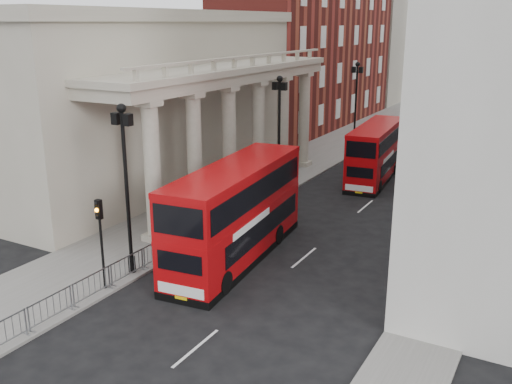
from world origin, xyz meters
TOP-DOWN VIEW (x-y plane):
  - ground at (0.00, 0.00)m, footprint 260.00×260.00m
  - sidewalk_west at (-3.00, 30.00)m, footprint 6.00×140.00m
  - sidewalk_east at (13.50, 30.00)m, footprint 3.00×140.00m
  - kerb at (-0.05, 30.00)m, footprint 0.20×140.00m
  - portico_building at (-10.50, 18.00)m, footprint 9.00×28.00m
  - brick_building at (-10.50, 48.00)m, footprint 9.00×32.00m
  - west_building_far at (-10.50, 80.00)m, footprint 9.00×30.00m
  - lamp_post_south at (-0.60, 4.00)m, footprint 1.05×0.44m
  - lamp_post_mid at (-0.60, 20.00)m, footprint 1.05×0.44m
  - lamp_post_north at (-0.60, 36.00)m, footprint 1.05×0.44m
  - traffic_light at (-0.50, 1.98)m, footprint 0.28×0.33m
  - crowd_barriers at (-0.35, 2.23)m, footprint 0.50×18.75m
  - bus_near at (2.88, 8.26)m, footprint 3.95×11.81m
  - bus_far at (4.36, 26.94)m, footprint 3.38×10.27m
  - pedestrian_a at (-2.90, 12.32)m, footprint 0.64×0.49m
  - pedestrian_b at (-4.70, 19.42)m, footprint 0.85×0.66m
  - pedestrian_c at (-3.81, 19.42)m, footprint 1.00×0.86m

SIDE VIEW (x-z plane):
  - ground at x=0.00m, z-range 0.00..0.00m
  - sidewalk_west at x=-3.00m, z-range 0.00..0.12m
  - sidewalk_east at x=13.50m, z-range 0.00..0.12m
  - kerb at x=-0.05m, z-range 0.00..0.14m
  - crowd_barriers at x=-0.35m, z-range 0.12..1.22m
  - pedestrian_a at x=-2.90m, z-range 0.12..1.68m
  - pedestrian_c at x=-3.81m, z-range 0.12..1.86m
  - pedestrian_b at x=-4.70m, z-range 0.12..1.86m
  - bus_far at x=4.36m, z-range 0.10..4.45m
  - bus_near at x=2.88m, z-range 0.11..5.12m
  - traffic_light at x=-0.50m, z-range 0.96..5.26m
  - lamp_post_south at x=-0.60m, z-range 0.75..9.07m
  - lamp_post_mid at x=-0.60m, z-range 0.75..9.07m
  - lamp_post_north at x=-0.60m, z-range 0.75..9.07m
  - portico_building at x=-10.50m, z-range 0.00..12.00m
  - west_building_far at x=-10.50m, z-range 0.00..20.00m
  - brick_building at x=-10.50m, z-range 0.00..22.00m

